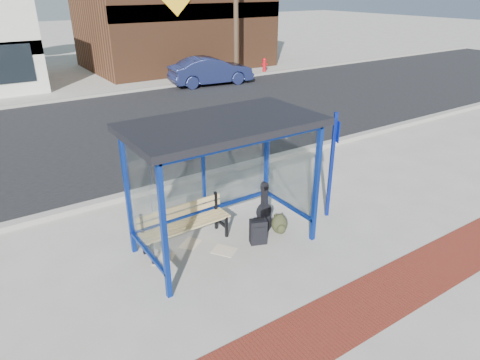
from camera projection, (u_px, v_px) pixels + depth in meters
ground at (225, 245)px, 8.04m from camera, size 120.00×120.00×0.00m
brick_paver_strip at (322, 329)px, 6.07m from camera, size 60.00×1.00×0.01m
curb_near at (161, 187)px, 10.21m from camera, size 60.00×0.25×0.12m
street_asphalt at (98, 133)px, 14.10m from camera, size 60.00×10.00×0.00m
curb_far at (61, 100)px, 17.94m from camera, size 60.00×0.25×0.12m
far_sidewalk at (51, 93)px, 19.40m from camera, size 60.00×4.00×0.01m
bus_shelter at (221, 140)px, 7.24m from camera, size 3.30×1.80×2.42m
storefront_brown at (173, 9)px, 24.75m from camera, size 10.00×7.08×6.40m
bench at (184, 222)px, 7.90m from camera, size 1.74×0.47×0.82m
guitar_bag at (264, 216)px, 8.29m from camera, size 0.39×0.15×1.03m
suitcase at (258, 232)px, 8.00m from camera, size 0.36×0.29×0.54m
backpack at (280, 225)px, 8.36m from camera, size 0.39×0.37×0.39m
sign_post at (332, 160)px, 8.56m from camera, size 0.15×0.26×2.25m
newspaper_a at (164, 259)px, 7.62m from camera, size 0.53×0.54×0.01m
newspaper_b at (224, 250)px, 7.87m from camera, size 0.51×0.53×0.01m
newspaper_c at (191, 243)px, 8.08m from camera, size 0.49×0.47×0.01m
parked_car at (211, 71)px, 20.74m from camera, size 4.17×1.90×1.33m
fire_hydrant at (264, 64)px, 23.92m from camera, size 0.34×0.23×0.76m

